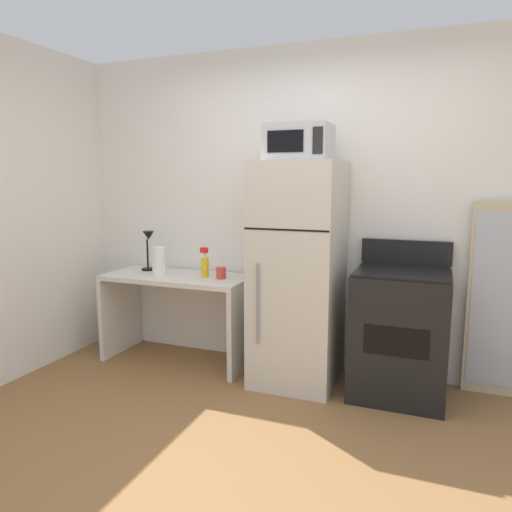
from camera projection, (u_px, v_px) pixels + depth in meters
ground_plane at (243, 479)px, 2.49m from camera, size 12.00×12.00×0.00m
wall_back_white at (324, 211)px, 3.85m from camera, size 5.00×0.10×2.60m
desk at (178, 300)px, 4.06m from camera, size 1.25×0.56×0.75m
desk_lamp at (148, 244)px, 4.19m from camera, size 0.14×0.12×0.35m
spray_bottle at (205, 265)px, 3.93m from camera, size 0.06×0.06×0.25m
coffee_mug at (221, 273)px, 3.88m from camera, size 0.08×0.08×0.09m
paper_towel_roll at (159, 261)px, 4.01m from camera, size 0.11×0.11×0.24m
refrigerator at (298, 274)px, 3.60m from camera, size 0.62×0.67×1.68m
microwave at (299, 143)px, 3.42m from camera, size 0.46×0.35×0.26m
oven_range at (400, 332)px, 3.41m from camera, size 0.65×0.61×1.10m
leaning_mirror at (500, 301)px, 3.37m from camera, size 0.44×0.03×1.40m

